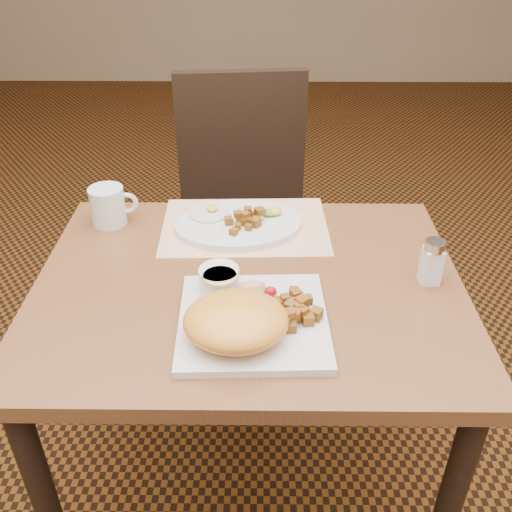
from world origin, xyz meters
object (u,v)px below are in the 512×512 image
object	(u,v)px
salt_shaker	(432,261)
chair_far	(244,212)
plate_square	(253,321)
plate_oval	(239,224)
coffee_mug	(109,206)
table	(249,321)

from	to	relation	value
salt_shaker	chair_far	bearing A→B (deg)	120.90
chair_far	plate_square	xyz separation A→B (m)	(0.04, -0.82, 0.22)
plate_oval	coffee_mug	world-z (taller)	coffee_mug
chair_far	plate_square	distance (m)	0.85
plate_oval	table	bearing A→B (deg)	-82.60
chair_far	coffee_mug	size ratio (longest dim) A/B	8.50
plate_square	salt_shaker	world-z (taller)	salt_shaker
table	salt_shaker	world-z (taller)	salt_shaker
plate_oval	coffee_mug	size ratio (longest dim) A/B	2.67
chair_far	plate_oval	size ratio (longest dim) A/B	3.19
table	plate_oval	distance (m)	0.25
table	plate_square	world-z (taller)	plate_square
plate_square	plate_oval	size ratio (longest dim) A/B	0.92
table	chair_far	distance (m)	0.69
plate_oval	coffee_mug	bearing A→B (deg)	175.76
table	plate_square	xyz separation A→B (m)	(0.01, -0.14, 0.12)
plate_square	coffee_mug	bearing A→B (deg)	132.93
chair_far	salt_shaker	world-z (taller)	chair_far
chair_far	plate_oval	world-z (taller)	chair_far
plate_square	salt_shaker	xyz separation A→B (m)	(0.37, 0.14, 0.04)
coffee_mug	table	bearing A→B (deg)	-35.29
chair_far	plate_oval	bearing A→B (deg)	84.65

